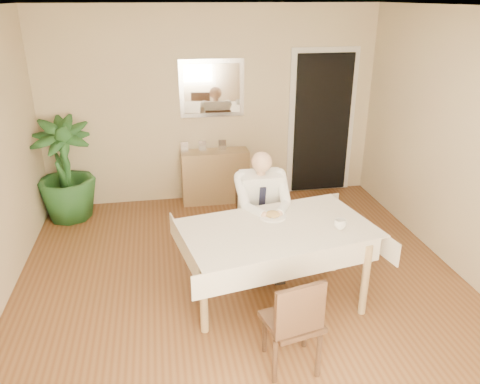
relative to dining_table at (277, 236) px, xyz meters
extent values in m
plane|color=brown|center=(-0.27, 0.06, -0.67)|extent=(5.00, 5.00, 0.00)
plane|color=silver|center=(-0.27, 0.06, 1.93)|extent=(5.00, 5.00, 0.00)
cube|color=#CDB98E|center=(-0.27, 2.56, 0.63)|extent=(4.50, 0.02, 2.60)
cube|color=silver|center=(-0.27, -2.42, 0.78)|extent=(1.34, 0.02, 1.44)
cube|color=white|center=(-0.27, -2.40, 0.78)|extent=(1.18, 0.02, 1.28)
cube|color=silver|center=(1.28, 2.54, 0.33)|extent=(0.96, 0.03, 2.10)
cube|color=black|center=(1.28, 2.51, 0.33)|extent=(0.80, 0.05, 1.95)
cube|color=silver|center=(-0.27, 2.53, 0.88)|extent=(0.86, 0.03, 0.76)
cube|color=white|center=(-0.27, 2.51, 0.88)|extent=(0.74, 0.02, 0.64)
cube|color=olive|center=(0.00, 0.00, 0.05)|extent=(1.74, 1.18, 0.04)
cube|color=beige|center=(0.00, 0.00, 0.08)|extent=(1.86, 1.30, 0.01)
cube|color=beige|center=(0.00, -0.50, -0.03)|extent=(1.67, 0.33, 0.22)
cube|color=beige|center=(0.00, 0.50, -0.03)|extent=(1.67, 0.33, 0.22)
cube|color=beige|center=(-0.85, 0.00, -0.03)|extent=(0.20, 0.99, 0.22)
cube|color=beige|center=(0.85, 0.00, -0.03)|extent=(0.20, 0.99, 0.22)
cylinder|color=olive|center=(-0.72, -0.37, -0.32)|extent=(0.07, 0.07, 0.70)
cylinder|color=olive|center=(0.72, -0.37, -0.32)|extent=(0.07, 0.07, 0.70)
cylinder|color=olive|center=(-0.72, 0.37, -0.32)|extent=(0.07, 0.07, 0.70)
cylinder|color=olive|center=(0.72, 0.37, -0.32)|extent=(0.07, 0.07, 0.70)
cube|color=#3B271A|center=(0.00, 0.80, -0.23)|extent=(0.44, 0.44, 0.04)
cube|color=#3B271A|center=(0.00, 0.99, 0.03)|extent=(0.43, 0.06, 0.43)
cylinder|color=#3B271A|center=(-0.18, 0.62, -0.46)|extent=(0.04, 0.04, 0.42)
cylinder|color=#3B271A|center=(0.18, 0.62, -0.46)|extent=(0.04, 0.04, 0.42)
cylinder|color=#3B271A|center=(-0.18, 0.98, -0.46)|extent=(0.04, 0.04, 0.42)
cylinder|color=#3B271A|center=(0.18, 0.98, -0.46)|extent=(0.04, 0.04, 0.42)
cube|color=#3B271A|center=(-0.10, -0.87, -0.27)|extent=(0.47, 0.47, 0.04)
cube|color=#3B271A|center=(-0.10, -1.05, -0.03)|extent=(0.39, 0.12, 0.39)
cylinder|color=#3B271A|center=(-0.27, -1.04, -0.48)|extent=(0.04, 0.04, 0.38)
cylinder|color=#3B271A|center=(0.07, -1.04, -0.48)|extent=(0.04, 0.04, 0.38)
cylinder|color=#3B271A|center=(-0.27, -0.70, -0.48)|extent=(0.04, 0.04, 0.38)
cylinder|color=#3B271A|center=(0.07, -0.70, -0.48)|extent=(0.04, 0.04, 0.38)
cube|color=white|center=(0.00, 0.76, 0.08)|extent=(0.42, 0.31, 0.55)
cube|color=black|center=(0.00, 0.64, 0.05)|extent=(0.06, 0.08, 0.36)
cylinder|color=tan|center=(0.00, 0.71, 0.37)|extent=(0.09, 0.09, 0.08)
sphere|color=tan|center=(0.00, 0.69, 0.47)|extent=(0.21, 0.21, 0.21)
cube|color=black|center=(-0.10, 0.56, -0.15)|extent=(0.13, 0.42, 0.13)
cube|color=black|center=(0.10, 0.56, -0.15)|extent=(0.13, 0.42, 0.13)
cube|color=black|center=(-0.10, 0.38, -0.44)|extent=(0.11, 0.12, 0.45)
cube|color=black|center=(0.10, 0.38, -0.44)|extent=(0.11, 0.12, 0.45)
cube|color=black|center=(-0.10, 0.32, -0.63)|extent=(0.11, 0.26, 0.07)
cube|color=black|center=(0.10, 0.32, -0.63)|extent=(0.11, 0.26, 0.07)
cylinder|color=white|center=(0.01, 0.21, 0.09)|extent=(0.26, 0.26, 0.02)
ellipsoid|color=olive|center=(0.01, 0.21, 0.11)|extent=(0.14, 0.14, 0.06)
cylinder|color=silver|center=(0.05, 0.15, 0.11)|extent=(0.01, 0.13, 0.01)
cylinder|color=silver|center=(-0.03, 0.15, 0.11)|extent=(0.01, 0.13, 0.01)
imported|color=white|center=(0.54, -0.12, 0.13)|extent=(0.14, 0.14, 0.09)
cube|color=olive|center=(-0.27, 2.38, -0.30)|extent=(0.92, 0.31, 0.73)
cube|color=silver|center=(-0.67, 2.42, 0.13)|extent=(0.10, 0.02, 0.14)
cube|color=silver|center=(-0.43, 2.44, 0.13)|extent=(0.10, 0.02, 0.14)
cube|color=silver|center=(-0.16, 2.42, 0.13)|extent=(0.10, 0.02, 0.14)
imported|color=#1F4D1E|center=(-2.20, 2.18, -0.01)|extent=(0.82, 0.82, 1.31)
camera|label=1|loc=(-0.99, -3.64, 2.02)|focal=35.00mm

